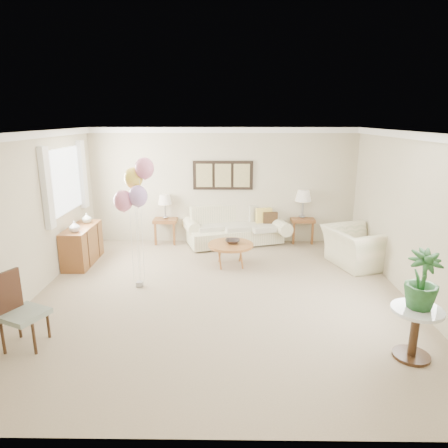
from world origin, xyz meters
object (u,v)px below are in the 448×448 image
coffee_table (231,245)px  balloon_cluster (135,187)px  armchair (356,247)px  accent_chair (17,309)px  sofa (235,229)px

coffee_table → balloon_cluster: (-1.55, -1.02, 1.32)m
armchair → accent_chair: accent_chair is taller
armchair → balloon_cluster: size_ratio=0.52×
sofa → coffee_table: bearing=-94.0°
coffee_table → armchair: armchair is taller
sofa → accent_chair: accent_chair is taller
sofa → coffee_table: sofa is taller
sofa → balloon_cluster: 3.29m
coffee_table → armchair: bearing=1.1°
balloon_cluster → sofa: bearing=56.2°
accent_chair → sofa: bearing=57.5°
coffee_table → sofa: bearing=86.0°
sofa → armchair: 2.73m
balloon_cluster → armchair: bearing=14.9°
armchair → sofa: bearing=40.9°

